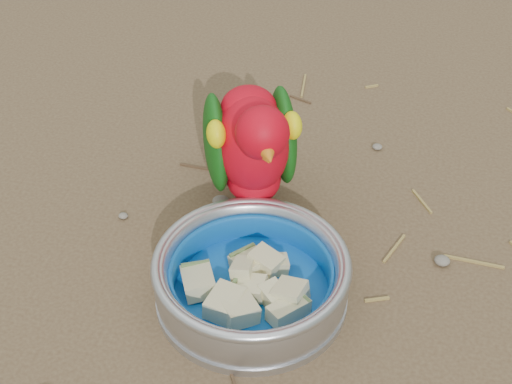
# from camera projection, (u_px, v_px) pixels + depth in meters

# --- Properties ---
(ground) EXTENTS (60.00, 60.00, 0.00)m
(ground) POSITION_uv_depth(u_px,v_px,m) (191.00, 259.00, 0.92)
(ground) COLOR brown
(food_bowl) EXTENTS (0.21, 0.21, 0.02)m
(food_bowl) POSITION_uv_depth(u_px,v_px,m) (252.00, 295.00, 0.87)
(food_bowl) COLOR #B2B2BA
(food_bowl) RESTS_ON ground
(bowl_wall) EXTENTS (0.21, 0.21, 0.04)m
(bowl_wall) POSITION_uv_depth(u_px,v_px,m) (251.00, 276.00, 0.85)
(bowl_wall) COLOR #B2B2BA
(bowl_wall) RESTS_ON food_bowl
(fruit_wedges) EXTENTS (0.13, 0.13, 0.03)m
(fruit_wedges) POSITION_uv_depth(u_px,v_px,m) (251.00, 280.00, 0.85)
(fruit_wedges) COLOR #CBC08E
(fruit_wedges) RESTS_ON food_bowl
(lory_parrot) EXTENTS (0.20, 0.26, 0.19)m
(lory_parrot) POSITION_uv_depth(u_px,v_px,m) (252.00, 155.00, 0.93)
(lory_parrot) COLOR #B80413
(lory_parrot) RESTS_ON ground
(ground_debris) EXTENTS (0.90, 0.80, 0.01)m
(ground_debris) POSITION_uv_depth(u_px,v_px,m) (230.00, 246.00, 0.94)
(ground_debris) COLOR olive
(ground_debris) RESTS_ON ground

